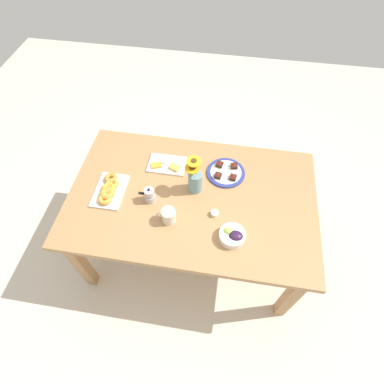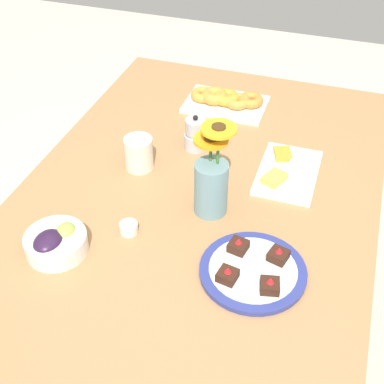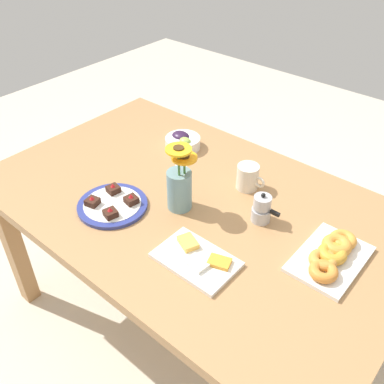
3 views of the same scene
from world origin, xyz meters
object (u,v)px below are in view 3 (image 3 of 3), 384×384
Objects in this scene: dining_table at (192,217)px; flower_vase at (180,186)px; grape_bowl at (183,142)px; cheese_platter at (197,258)px; croissant_platter at (331,255)px; coffee_mug at (248,177)px; moka_pot at (262,209)px; jam_cup_honey at (181,168)px; dessert_plate at (112,205)px.

dining_table is 6.00× the size of flower_vase.
cheese_platter is at bearing -44.78° from grape_bowl.
cheese_platter is 0.43m from croissant_platter.
cheese_platter is (0.10, -0.43, -0.04)m from coffee_mug.
dining_table is at bearing -163.95° from moka_pot.
grape_bowl reaches higher than cheese_platter.
dessert_plate reaches higher than jam_cup_honey.
flower_vase is 2.24× the size of moka_pot.
dessert_plate is at bearing -159.64° from croissant_platter.
dessert_plate is at bearing -132.18° from dining_table.
cheese_platter is 0.93× the size of croissant_platter.
flower_vase reaches higher than jam_cup_honey.
flower_vase is (0.19, 0.16, 0.08)m from dessert_plate.
dessert_plate is 2.17× the size of moka_pot.
grape_bowl is 0.55× the size of croissant_platter.
dining_table is 6.15× the size of cheese_platter.
grape_bowl is 3.24× the size of jam_cup_honey.
grape_bowl is at bearing 160.61° from moka_pot.
moka_pot reaches higher than cheese_platter.
coffee_mug is at bearing 61.26° from dining_table.
moka_pot is (0.26, 0.07, 0.13)m from dining_table.
coffee_mug is 0.29m from flower_vase.
dessert_plate is at bearing -96.46° from jam_cup_honey.
moka_pot is (-0.28, 0.02, 0.03)m from croissant_platter.
croissant_platter and dessert_plate have the same top height.
flower_vase is 0.30m from moka_pot.
coffee_mug reaches higher than jam_cup_honey.
jam_cup_honey is at bearing 143.21° from dining_table.
flower_vase is at bearing -168.58° from croissant_platter.
jam_cup_honey is at bearing -163.15° from coffee_mug.
flower_vase is at bearing -153.86° from moka_pot.
grape_bowl reaches higher than jam_cup_honey.
flower_vase is at bearing 40.63° from dessert_plate.
dessert_plate reaches higher than dining_table.
moka_pot is (0.46, 0.29, 0.04)m from dessert_plate.
jam_cup_honey is (-0.27, -0.08, -0.04)m from coffee_mug.
coffee_mug is 0.77× the size of grape_bowl.
moka_pot is at bearing 81.39° from cheese_platter.
grape_bowl is 0.84m from croissant_platter.
coffee_mug reaches higher than dining_table.
dessert_plate is (0.08, -0.48, -0.02)m from grape_bowl.
flower_vase is (-0.55, -0.11, 0.07)m from croissant_platter.
jam_cup_honey is (-0.16, 0.12, 0.10)m from dining_table.
cheese_platter is at bearing -46.71° from dining_table.
coffee_mug is 0.40m from grape_bowl.
dining_table is 13.31× the size of coffee_mug.
dining_table is 10.30× the size of grape_bowl.
coffee_mug is at bearing 138.89° from moka_pot.
grape_bowl is 1.31× the size of moka_pot.
coffee_mug is 0.46× the size of dessert_plate.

